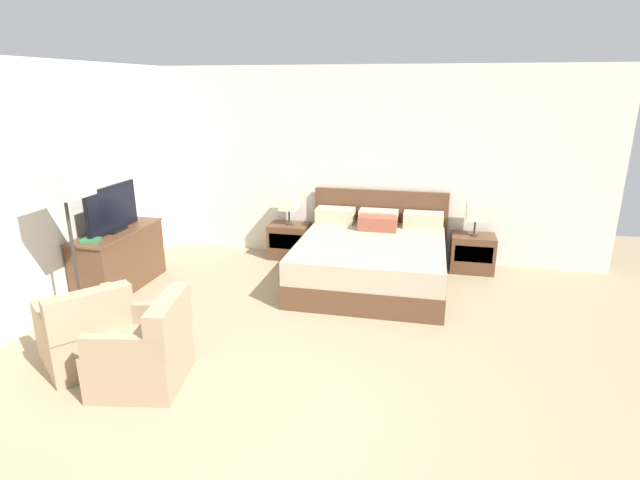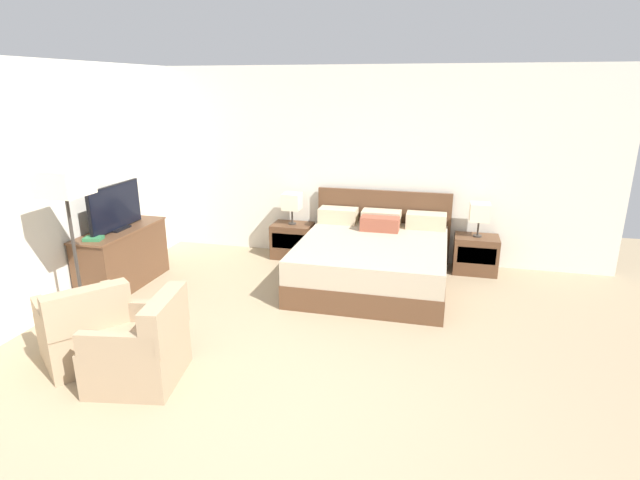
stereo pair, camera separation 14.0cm
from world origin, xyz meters
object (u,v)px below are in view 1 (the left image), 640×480
at_px(table_lamp_right, 476,211).
at_px(floor_lamp, 64,195).
at_px(nightstand_left, 289,241).
at_px(table_lamp_left, 289,202).
at_px(tv, 112,210).
at_px(armchair_by_window, 87,334).
at_px(nightstand_right, 472,253).
at_px(bed, 371,259).
at_px(dresser, 120,258).
at_px(armchair_companion, 145,352).
at_px(book_red_cover, 91,240).

relative_size(table_lamp_right, floor_lamp, 0.27).
bearing_deg(nightstand_left, table_lamp_left, 90.00).
relative_size(table_lamp_left, tv, 0.48).
bearing_deg(armchair_by_window, nightstand_right, 42.22).
distance_m(bed, armchair_by_window, 3.29).
bearing_deg(table_lamp_left, dresser, -137.78).
distance_m(dresser, armchair_companion, 2.26).
bearing_deg(nightstand_left, armchair_by_window, -106.87).
relative_size(table_lamp_right, book_red_cover, 2.35).
bearing_deg(nightstand_left, book_red_cover, -130.14).
relative_size(table_lamp_left, armchair_by_window, 0.46).
bearing_deg(armchair_by_window, table_lamp_right, 42.23).
xyz_separation_m(nightstand_right, armchair_by_window, (-3.46, -3.14, 0.04)).
bearing_deg(nightstand_left, nightstand_right, 0.00).
xyz_separation_m(nightstand_left, table_lamp_right, (2.51, 0.00, 0.56)).
relative_size(nightstand_right, table_lamp_left, 1.26).
height_order(table_lamp_right, dresser, table_lamp_right).
height_order(bed, table_lamp_right, bed).
bearing_deg(nightstand_left, armchair_companion, -94.99).
bearing_deg(bed, table_lamp_right, 29.09).
bearing_deg(bed, table_lamp_left, 150.92).
relative_size(book_red_cover, armchair_companion, 0.24).
bearing_deg(table_lamp_left, nightstand_left, -90.00).
xyz_separation_m(table_lamp_left, table_lamp_right, (2.51, 0.00, 0.00)).
height_order(nightstand_left, dresser, dresser).
bearing_deg(floor_lamp, dresser, 106.63).
bearing_deg(armchair_companion, tv, 128.54).
height_order(table_lamp_left, floor_lamp, floor_lamp).
height_order(nightstand_right, tv, tv).
xyz_separation_m(dresser, book_red_cover, (0.00, -0.47, 0.37)).
xyz_separation_m(table_lamp_left, floor_lamp, (-1.34, -2.69, 0.61)).
xyz_separation_m(nightstand_right, dresser, (-4.19, -1.53, 0.13)).
relative_size(armchair_by_window, armchair_companion, 1.21).
distance_m(nightstand_left, nightstand_right, 2.51).
bearing_deg(nightstand_right, tv, -159.64).
distance_m(nightstand_left, armchair_companion, 3.32).
bearing_deg(floor_lamp, nightstand_left, 63.58).
height_order(table_lamp_right, armchair_companion, table_lamp_right).
bearing_deg(nightstand_left, floor_lamp, -116.42).
xyz_separation_m(nightstand_right, book_red_cover, (-4.19, -1.99, 0.50)).
distance_m(nightstand_left, armchair_by_window, 3.28).
height_order(nightstand_left, nightstand_right, same).
distance_m(nightstand_right, dresser, 4.46).
distance_m(armchair_companion, floor_lamp, 1.66).
distance_m(book_red_cover, armchair_by_window, 1.43).
relative_size(book_red_cover, floor_lamp, 0.11).
bearing_deg(floor_lamp, nightstand_right, 34.98).
relative_size(table_lamp_right, armchair_companion, 0.55).
distance_m(bed, floor_lamp, 3.45).
height_order(nightstand_left, tv, tv).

